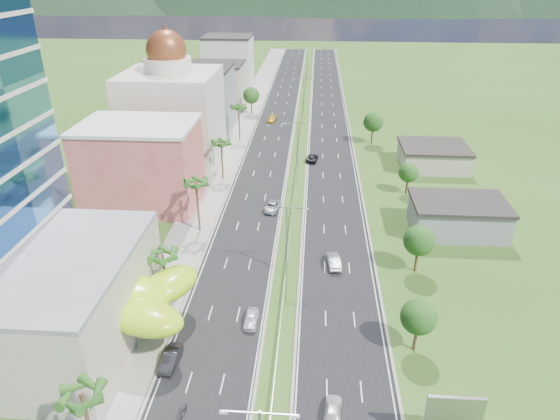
# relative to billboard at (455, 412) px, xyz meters

# --- Properties ---
(ground) EXTENTS (500.00, 500.00, 0.00)m
(ground) POSITION_rel_billboard_xyz_m (-17.00, 18.00, -4.42)
(ground) COLOR #2D5119
(ground) RESTS_ON ground
(road_left) EXTENTS (11.00, 260.00, 0.04)m
(road_left) POSITION_rel_billboard_xyz_m (-24.50, 108.00, -4.40)
(road_left) COLOR black
(road_left) RESTS_ON ground
(road_right) EXTENTS (11.00, 260.00, 0.04)m
(road_right) POSITION_rel_billboard_xyz_m (-9.50, 108.00, -4.40)
(road_right) COLOR black
(road_right) RESTS_ON ground
(sidewalk_left) EXTENTS (7.00, 260.00, 0.12)m
(sidewalk_left) POSITION_rel_billboard_xyz_m (-34.00, 108.00, -4.36)
(sidewalk_left) COLOR gray
(sidewalk_left) RESTS_ON ground
(median_guardrail) EXTENTS (0.10, 216.06, 0.76)m
(median_guardrail) POSITION_rel_billboard_xyz_m (-17.00, 89.99, -3.80)
(median_guardrail) COLOR gray
(median_guardrail) RESTS_ON ground
(streetlight_median_b) EXTENTS (6.04, 0.25, 11.00)m
(streetlight_median_b) POSITION_rel_billboard_xyz_m (-17.00, 28.00, 2.33)
(streetlight_median_b) COLOR gray
(streetlight_median_b) RESTS_ON ground
(streetlight_median_c) EXTENTS (6.04, 0.25, 11.00)m
(streetlight_median_c) POSITION_rel_billboard_xyz_m (-17.00, 68.00, 2.33)
(streetlight_median_c) COLOR gray
(streetlight_median_c) RESTS_ON ground
(streetlight_median_d) EXTENTS (6.04, 0.25, 11.00)m
(streetlight_median_d) POSITION_rel_billboard_xyz_m (-17.00, 113.00, 2.33)
(streetlight_median_d) COLOR gray
(streetlight_median_d) RESTS_ON ground
(streetlight_median_e) EXTENTS (6.04, 0.25, 11.00)m
(streetlight_median_e) POSITION_rel_billboard_xyz_m (-17.00, 158.00, 2.33)
(streetlight_median_e) COLOR gray
(streetlight_median_e) RESTS_ON ground
(mall_podium) EXTENTS (30.00, 24.00, 11.00)m
(mall_podium) POSITION_rel_billboard_xyz_m (-49.00, 12.00, 1.08)
(mall_podium) COLOR #AEA48F
(mall_podium) RESTS_ON ground
(lime_canopy) EXTENTS (18.00, 15.00, 7.40)m
(lime_canopy) POSITION_rel_billboard_xyz_m (-37.00, 14.00, 0.57)
(lime_canopy) COLOR #AADC15
(lime_canopy) RESTS_ON ground
(pink_shophouse) EXTENTS (20.00, 15.00, 15.00)m
(pink_shophouse) POSITION_rel_billboard_xyz_m (-45.00, 50.00, 3.08)
(pink_shophouse) COLOR #B64B4A
(pink_shophouse) RESTS_ON ground
(domed_building) EXTENTS (20.00, 20.00, 28.70)m
(domed_building) POSITION_rel_billboard_xyz_m (-45.00, 73.00, 6.93)
(domed_building) COLOR beige
(domed_building) RESTS_ON ground
(midrise_grey) EXTENTS (16.00, 15.00, 16.00)m
(midrise_grey) POSITION_rel_billboard_xyz_m (-44.00, 98.00, 3.58)
(midrise_grey) COLOR gray
(midrise_grey) RESTS_ON ground
(midrise_beige) EXTENTS (16.00, 15.00, 13.00)m
(midrise_beige) POSITION_rel_billboard_xyz_m (-44.00, 120.00, 2.08)
(midrise_beige) COLOR #AEA48F
(midrise_beige) RESTS_ON ground
(midrise_white) EXTENTS (16.00, 15.00, 18.00)m
(midrise_white) POSITION_rel_billboard_xyz_m (-44.00, 143.00, 4.58)
(midrise_white) COLOR silver
(midrise_white) RESTS_ON ground
(billboard) EXTENTS (5.20, 0.35, 6.20)m
(billboard) POSITION_rel_billboard_xyz_m (0.00, 0.00, 0.00)
(billboard) COLOR gray
(billboard) RESTS_ON ground
(shed_near) EXTENTS (15.00, 10.00, 5.00)m
(shed_near) POSITION_rel_billboard_xyz_m (11.00, 43.00, -1.92)
(shed_near) COLOR gray
(shed_near) RESTS_ON ground
(shed_far) EXTENTS (14.00, 12.00, 4.40)m
(shed_far) POSITION_rel_billboard_xyz_m (13.00, 73.00, -2.22)
(shed_far) COLOR #AEA48F
(shed_far) RESTS_ON ground
(palm_tree_a) EXTENTS (3.60, 3.60, 9.10)m
(palm_tree_a) POSITION_rel_billboard_xyz_m (-32.50, -4.00, 3.60)
(palm_tree_a) COLOR #47301C
(palm_tree_a) RESTS_ON ground
(palm_tree_b) EXTENTS (3.60, 3.60, 8.10)m
(palm_tree_b) POSITION_rel_billboard_xyz_m (-32.50, 20.00, 2.64)
(palm_tree_b) COLOR #47301C
(palm_tree_b) RESTS_ON ground
(palm_tree_c) EXTENTS (3.60, 3.60, 9.60)m
(palm_tree_c) POSITION_rel_billboard_xyz_m (-32.50, 40.00, 4.08)
(palm_tree_c) COLOR #47301C
(palm_tree_c) RESTS_ON ground
(palm_tree_d) EXTENTS (3.60, 3.60, 8.60)m
(palm_tree_d) POSITION_rel_billboard_xyz_m (-32.50, 63.00, 3.12)
(palm_tree_d) COLOR #47301C
(palm_tree_d) RESTS_ON ground
(palm_tree_e) EXTENTS (3.60, 3.60, 9.40)m
(palm_tree_e) POSITION_rel_billboard_xyz_m (-32.50, 88.00, 3.89)
(palm_tree_e) COLOR #47301C
(palm_tree_e) RESTS_ON ground
(leafy_tree_lfar) EXTENTS (4.90, 4.90, 8.05)m
(leafy_tree_lfar) POSITION_rel_billboard_xyz_m (-32.50, 113.00, 1.16)
(leafy_tree_lfar) COLOR #47301C
(leafy_tree_lfar) RESTS_ON ground
(leafy_tree_ra) EXTENTS (4.20, 4.20, 6.90)m
(leafy_tree_ra) POSITION_rel_billboard_xyz_m (-1.00, 13.00, 0.35)
(leafy_tree_ra) COLOR #47301C
(leafy_tree_ra) RESTS_ON ground
(leafy_tree_rb) EXTENTS (4.55, 4.55, 7.47)m
(leafy_tree_rb) POSITION_rel_billboard_xyz_m (2.00, 30.00, 0.76)
(leafy_tree_rb) COLOR #47301C
(leafy_tree_rb) RESTS_ON ground
(leafy_tree_rc) EXTENTS (3.85, 3.85, 6.33)m
(leafy_tree_rc) POSITION_rel_billboard_xyz_m (5.00, 58.00, -0.05)
(leafy_tree_rc) COLOR #47301C
(leafy_tree_rc) RESTS_ON ground
(leafy_tree_rd) EXTENTS (4.90, 4.90, 8.05)m
(leafy_tree_rd) POSITION_rel_billboard_xyz_m (1.00, 88.00, 1.16)
(leafy_tree_rd) COLOR #47301C
(leafy_tree_rd) RESTS_ON ground
(mountain_ridge) EXTENTS (860.00, 140.00, 90.00)m
(mountain_ridge) POSITION_rel_billboard_xyz_m (43.00, 468.00, -4.42)
(mountain_ridge) COLOR black
(mountain_ridge) RESTS_ON ground
(car_white_near_left) EXTENTS (1.66, 4.07, 1.38)m
(car_white_near_left) POSITION_rel_billboard_xyz_m (-20.76, 16.31, -3.69)
(car_white_near_left) COLOR silver
(car_white_near_left) RESTS_ON road_left
(car_dark_left) EXTENTS (1.89, 4.82, 1.56)m
(car_dark_left) POSITION_rel_billboard_xyz_m (-28.99, 8.60, -3.60)
(car_dark_left) COLOR black
(car_dark_left) RESTS_ON road_left
(car_silver_mid_left) EXTENTS (3.05, 5.40, 1.42)m
(car_silver_mid_left) POSITION_rel_billboard_xyz_m (-20.79, 48.52, -3.67)
(car_silver_mid_left) COLOR #96989D
(car_silver_mid_left) RESTS_ON road_left
(car_yellow_far_left) EXTENTS (2.57, 5.17, 1.44)m
(car_yellow_far_left) POSITION_rel_billboard_xyz_m (-25.74, 105.35, -3.66)
(car_yellow_far_left) COLOR gold
(car_yellow_far_left) RESTS_ON road_left
(car_white_near_right) EXTENTS (2.10, 4.32, 1.42)m
(car_white_near_right) POSITION_rel_billboard_xyz_m (-10.80, 2.68, -3.67)
(car_white_near_right) COLOR silver
(car_white_near_right) RESTS_ON road_right
(car_silver_right) EXTENTS (2.33, 5.20, 1.66)m
(car_silver_right) POSITION_rel_billboard_xyz_m (-10.04, 30.59, -3.55)
(car_silver_right) COLOR #A6A8AE
(car_silver_right) RESTS_ON road_right
(car_dark_far_right) EXTENTS (3.13, 5.45, 1.43)m
(car_dark_far_right) POSITION_rel_billboard_xyz_m (-13.80, 74.60, -3.67)
(car_dark_far_right) COLOR black
(car_dark_far_right) RESTS_ON road_right
(motorcycle) EXTENTS (0.90, 2.19, 1.36)m
(motorcycle) POSITION_rel_billboard_xyz_m (-25.83, 1.64, -3.70)
(motorcycle) COLOR black
(motorcycle) RESTS_ON road_left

